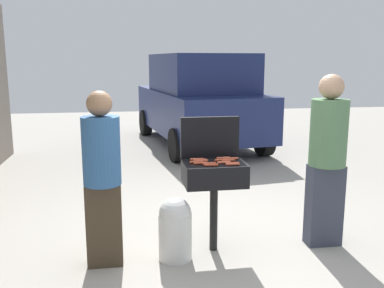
% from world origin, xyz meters
% --- Properties ---
extents(ground_plane, '(24.00, 24.00, 0.00)m').
position_xyz_m(ground_plane, '(0.00, 0.00, 0.00)').
color(ground_plane, '#9E998E').
extents(bbq_grill, '(0.60, 0.44, 0.91)m').
position_xyz_m(bbq_grill, '(-0.01, -0.11, 0.77)').
color(bbq_grill, black).
rests_on(bbq_grill, ground).
extents(grill_lid_open, '(0.60, 0.05, 0.42)m').
position_xyz_m(grill_lid_open, '(-0.01, 0.11, 1.12)').
color(grill_lid_open, black).
rests_on(grill_lid_open, bbq_grill).
extents(hot_dog_0, '(0.13, 0.03, 0.03)m').
position_xyz_m(hot_dog_0, '(-0.15, -0.05, 0.92)').
color(hot_dog_0, '#AD4228').
rests_on(hot_dog_0, bbq_grill).
extents(hot_dog_1, '(0.13, 0.04, 0.03)m').
position_xyz_m(hot_dog_1, '(-0.07, -0.26, 0.92)').
color(hot_dog_1, '#AD4228').
rests_on(hot_dog_1, bbq_grill).
extents(hot_dog_2, '(0.13, 0.04, 0.03)m').
position_xyz_m(hot_dog_2, '(0.13, -0.11, 0.92)').
color(hot_dog_2, '#AD4228').
rests_on(hot_dog_2, bbq_grill).
extents(hot_dog_3, '(0.13, 0.04, 0.03)m').
position_xyz_m(hot_dog_3, '(0.18, -0.03, 0.92)').
color(hot_dog_3, '#B74C33').
rests_on(hot_dog_3, bbq_grill).
extents(hot_dog_4, '(0.13, 0.03, 0.03)m').
position_xyz_m(hot_dog_4, '(0.10, 0.00, 0.92)').
color(hot_dog_4, '#C6593D').
rests_on(hot_dog_4, bbq_grill).
extents(hot_dog_5, '(0.13, 0.03, 0.03)m').
position_xyz_m(hot_dog_5, '(-0.17, -0.01, 0.92)').
color(hot_dog_5, '#B74C33').
rests_on(hot_dog_5, bbq_grill).
extents(hot_dog_6, '(0.13, 0.04, 0.03)m').
position_xyz_m(hot_dog_6, '(0.07, -0.08, 0.92)').
color(hot_dog_6, '#AD4228').
rests_on(hot_dog_6, bbq_grill).
extents(hot_dog_7, '(0.13, 0.03, 0.03)m').
position_xyz_m(hot_dog_7, '(0.07, -0.18, 0.92)').
color(hot_dog_7, '#C6593D').
rests_on(hot_dog_7, bbq_grill).
extents(hot_dog_8, '(0.13, 0.04, 0.03)m').
position_xyz_m(hot_dog_8, '(-0.19, -0.12, 0.92)').
color(hot_dog_8, '#AD4228').
rests_on(hot_dog_8, bbq_grill).
extents(hot_dog_9, '(0.13, 0.03, 0.03)m').
position_xyz_m(hot_dog_9, '(0.14, -0.27, 0.92)').
color(hot_dog_9, '#B74C33').
rests_on(hot_dog_9, bbq_grill).
extents(hot_dog_10, '(0.13, 0.04, 0.03)m').
position_xyz_m(hot_dog_10, '(-0.08, -0.20, 0.92)').
color(hot_dog_10, '#AD4228').
rests_on(hot_dog_10, bbq_grill).
extents(hot_dog_11, '(0.13, 0.03, 0.03)m').
position_xyz_m(hot_dog_11, '(-0.16, -0.17, 0.92)').
color(hot_dog_11, '#AD4228').
rests_on(hot_dog_11, bbq_grill).
extents(hot_dog_12, '(0.13, 0.03, 0.03)m').
position_xyz_m(hot_dog_12, '(0.14, -0.23, 0.92)').
color(hot_dog_12, '#AD4228').
rests_on(hot_dog_12, bbq_grill).
extents(hot_dog_13, '(0.13, 0.03, 0.03)m').
position_xyz_m(hot_dog_13, '(-0.13, -0.08, 0.92)').
color(hot_dog_13, '#B74C33').
rests_on(hot_dog_13, bbq_grill).
extents(propane_tank, '(0.32, 0.32, 0.62)m').
position_xyz_m(propane_tank, '(-0.42, -0.26, 0.32)').
color(propane_tank, silver).
rests_on(propane_tank, ground).
extents(person_left, '(0.34, 0.34, 1.63)m').
position_xyz_m(person_left, '(-1.08, -0.26, 0.88)').
color(person_left, '#3F3323').
rests_on(person_left, ground).
extents(person_right, '(0.37, 0.37, 1.76)m').
position_xyz_m(person_right, '(1.14, -0.16, 0.95)').
color(person_right, '#333847').
rests_on(person_right, ground).
extents(parked_minivan, '(2.52, 4.62, 2.02)m').
position_xyz_m(parked_minivan, '(0.80, 5.33, 1.03)').
color(parked_minivan, navy).
rests_on(parked_minivan, ground).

